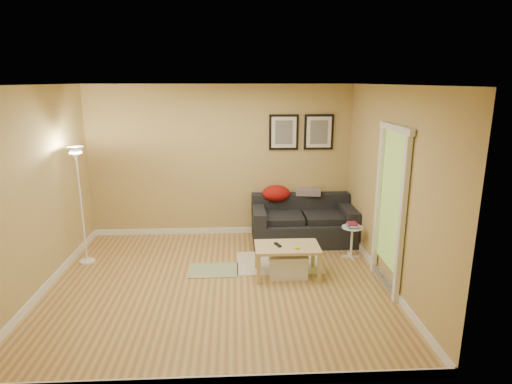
% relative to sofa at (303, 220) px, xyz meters
% --- Properties ---
extents(floor, '(4.50, 4.50, 0.00)m').
position_rel_sofa_xyz_m(floor, '(-1.38, -1.53, -0.38)').
color(floor, tan).
rests_on(floor, ground).
extents(ceiling, '(4.50, 4.50, 0.00)m').
position_rel_sofa_xyz_m(ceiling, '(-1.38, -1.53, 2.23)').
color(ceiling, white).
rests_on(ceiling, wall_back).
extents(wall_back, '(4.50, 0.00, 4.50)m').
position_rel_sofa_xyz_m(wall_back, '(-1.38, 0.47, 0.92)').
color(wall_back, tan).
rests_on(wall_back, ground).
extents(wall_front, '(4.50, 0.00, 4.50)m').
position_rel_sofa_xyz_m(wall_front, '(-1.38, -3.53, 0.92)').
color(wall_front, tan).
rests_on(wall_front, ground).
extents(wall_left, '(0.00, 4.00, 4.00)m').
position_rel_sofa_xyz_m(wall_left, '(-3.63, -1.53, 0.92)').
color(wall_left, tan).
rests_on(wall_left, ground).
extents(wall_right, '(0.00, 4.00, 4.00)m').
position_rel_sofa_xyz_m(wall_right, '(0.87, -1.53, 0.92)').
color(wall_right, tan).
rests_on(wall_right, ground).
extents(baseboard_back, '(4.50, 0.02, 0.10)m').
position_rel_sofa_xyz_m(baseboard_back, '(-1.38, 0.46, -0.33)').
color(baseboard_back, white).
rests_on(baseboard_back, ground).
extents(baseboard_front, '(4.50, 0.02, 0.10)m').
position_rel_sofa_xyz_m(baseboard_front, '(-1.38, -3.52, -0.33)').
color(baseboard_front, white).
rests_on(baseboard_front, ground).
extents(baseboard_left, '(0.02, 4.00, 0.10)m').
position_rel_sofa_xyz_m(baseboard_left, '(-3.62, -1.53, -0.33)').
color(baseboard_left, white).
rests_on(baseboard_left, ground).
extents(baseboard_right, '(0.02, 4.00, 0.10)m').
position_rel_sofa_xyz_m(baseboard_right, '(0.86, -1.53, -0.33)').
color(baseboard_right, white).
rests_on(baseboard_right, ground).
extents(sofa, '(1.70, 0.90, 0.75)m').
position_rel_sofa_xyz_m(sofa, '(0.00, 0.00, 0.00)').
color(sofa, black).
rests_on(sofa, ground).
extents(red_throw, '(0.48, 0.36, 0.28)m').
position_rel_sofa_xyz_m(red_throw, '(-0.43, 0.28, 0.40)').
color(red_throw, '#A4180F').
rests_on(red_throw, sofa).
extents(plaid_throw, '(0.45, 0.32, 0.10)m').
position_rel_sofa_xyz_m(plaid_throw, '(0.13, 0.33, 0.41)').
color(plaid_throw, '#A3795F').
rests_on(plaid_throw, sofa).
extents(framed_print_left, '(0.50, 0.04, 0.60)m').
position_rel_sofa_xyz_m(framed_print_left, '(-0.30, 0.45, 1.43)').
color(framed_print_left, black).
rests_on(framed_print_left, wall_back).
extents(framed_print_right, '(0.50, 0.04, 0.60)m').
position_rel_sofa_xyz_m(framed_print_right, '(0.30, 0.45, 1.43)').
color(framed_print_right, black).
rests_on(framed_print_right, wall_back).
extents(area_rug, '(1.25, 0.85, 0.01)m').
position_rel_sofa_xyz_m(area_rug, '(-0.50, -0.89, -0.37)').
color(area_rug, beige).
rests_on(area_rug, ground).
extents(green_runner, '(0.70, 0.50, 0.01)m').
position_rel_sofa_xyz_m(green_runner, '(-1.46, -1.11, -0.37)').
color(green_runner, '#668C4C').
rests_on(green_runner, ground).
extents(coffee_table, '(0.95, 0.66, 0.44)m').
position_rel_sofa_xyz_m(coffee_table, '(-0.43, -1.31, -0.15)').
color(coffee_table, tan).
rests_on(coffee_table, ground).
extents(remote_control, '(0.10, 0.17, 0.02)m').
position_rel_sofa_xyz_m(remote_control, '(-0.56, -1.30, 0.08)').
color(remote_control, black).
rests_on(remote_control, coffee_table).
extents(tape_roll, '(0.07, 0.07, 0.03)m').
position_rel_sofa_xyz_m(tape_roll, '(-0.32, -1.44, 0.08)').
color(tape_roll, yellow).
rests_on(tape_roll, coffee_table).
extents(storage_bin, '(0.54, 0.39, 0.33)m').
position_rel_sofa_xyz_m(storage_bin, '(-0.42, -1.31, -0.21)').
color(storage_bin, white).
rests_on(storage_bin, ground).
extents(side_table, '(0.32, 0.32, 0.49)m').
position_rel_sofa_xyz_m(side_table, '(0.64, -0.72, -0.13)').
color(side_table, white).
rests_on(side_table, ground).
extents(book_stack, '(0.22, 0.25, 0.07)m').
position_rel_sofa_xyz_m(book_stack, '(0.64, -0.73, 0.15)').
color(book_stack, '#2D6589').
rests_on(book_stack, side_table).
extents(floor_lamp, '(0.23, 0.23, 1.76)m').
position_rel_sofa_xyz_m(floor_lamp, '(-3.38, -0.71, 0.46)').
color(floor_lamp, white).
rests_on(floor_lamp, ground).
extents(doorway, '(0.12, 1.01, 2.13)m').
position_rel_sofa_xyz_m(doorway, '(0.82, -1.68, 0.65)').
color(doorway, white).
rests_on(doorway, ground).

